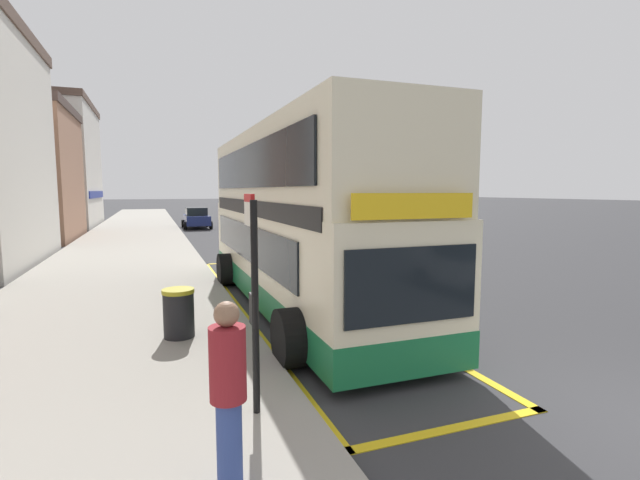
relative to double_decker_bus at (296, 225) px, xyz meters
name	(u,v)px	position (x,y,z in m)	size (l,w,h in m)	color
ground_plane	(233,229)	(2.46, 24.20, -2.06)	(260.00, 260.00, 0.00)	#333335
pavement_near	(136,230)	(-4.54, 24.20, -1.99)	(6.00, 76.00, 0.14)	gray
double_decker_bus	(296,225)	(0.00, 0.00, 0.00)	(3.15, 11.03, 4.40)	beige
bus_bay_markings	(290,301)	(-0.06, 0.43, -2.06)	(2.97, 14.10, 0.01)	gold
bus_stop_sign	(254,286)	(-2.27, -5.47, -0.31)	(0.09, 0.51, 2.75)	black
terrace_end	(39,164)	(-11.76, 31.38, 2.97)	(8.19, 11.67, 10.06)	silver
parked_car_navy_behind	(196,218)	(-0.18, 25.49, -1.26)	(2.09, 4.20, 1.62)	navy
parked_car_teal_across	(266,217)	(5.15, 24.64, -1.26)	(2.09, 4.20, 1.62)	#196066
parked_car_white_kerbside	(249,213)	(5.37, 32.32, -1.26)	(2.09, 4.20, 1.62)	silver
pedestrian_waiting_near_sign	(228,388)	(-2.83, -6.93, -0.94)	(0.34, 0.34, 1.80)	#33478C
litter_bin	(179,313)	(-3.01, -2.09, -1.45)	(0.60, 0.60, 0.93)	black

